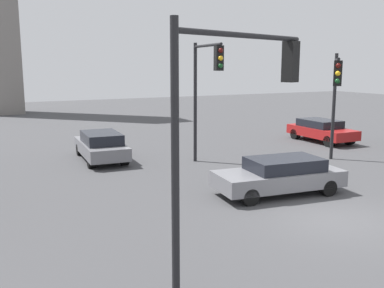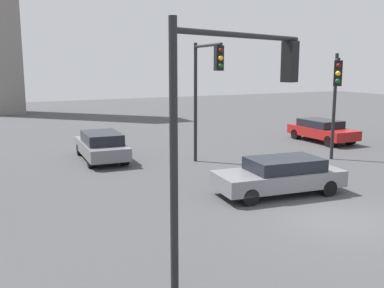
{
  "view_description": "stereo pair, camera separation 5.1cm",
  "coord_description": "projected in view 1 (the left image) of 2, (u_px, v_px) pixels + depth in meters",
  "views": [
    {
      "loc": [
        -9.61,
        -9.44,
        4.58
      ],
      "look_at": [
        -1.84,
        5.8,
        1.5
      ],
      "focal_mm": 41.37,
      "sensor_mm": 36.0,
      "label": 1
    },
    {
      "loc": [
        -9.56,
        -9.46,
        4.58
      ],
      "look_at": [
        -1.84,
        5.8,
        1.5
      ],
      "focal_mm": 41.37,
      "sensor_mm": 36.0,
      "label": 2
    }
  ],
  "objects": [
    {
      "name": "traffic_light_2",
      "position": [
        336.0,
        86.0,
        19.35
      ],
      "size": [
        2.89,
        3.02,
        5.11
      ],
      "rotation": [
        0.0,
        0.0,
        -2.33
      ],
      "color": "black",
      "rests_on": "ground_plane"
    },
    {
      "name": "car_0",
      "position": [
        280.0,
        175.0,
        15.76
      ],
      "size": [
        4.75,
        2.35,
        1.31
      ],
      "rotation": [
        0.0,
        0.0,
        3.03
      ],
      "color": "slate",
      "rests_on": "ground_plane"
    },
    {
      "name": "car_4",
      "position": [
        101.0,
        146.0,
        21.36
      ],
      "size": [
        2.14,
        4.69,
        1.38
      ],
      "rotation": [
        0.0,
        0.0,
        1.5
      ],
      "color": "slate",
      "rests_on": "ground_plane"
    },
    {
      "name": "ground_plane",
      "position": [
        333.0,
        218.0,
        13.38
      ],
      "size": [
        96.96,
        96.96,
        0.0
      ],
      "primitive_type": "plane",
      "color": "#424244"
    },
    {
      "name": "traffic_light_0",
      "position": [
        206.0,
        79.0,
        19.29
      ],
      "size": [
        0.64,
        3.16,
        5.57
      ],
      "rotation": [
        0.0,
        0.0,
        -1.71
      ],
      "color": "black",
      "rests_on": "ground_plane"
    },
    {
      "name": "traffic_light_3",
      "position": [
        239.0,
        95.0,
        9.6
      ],
      "size": [
        4.13,
        1.58,
        5.45
      ],
      "rotation": [
        0.0,
        0.0,
        0.33
      ],
      "color": "black",
      "rests_on": "ground_plane"
    },
    {
      "name": "car_1",
      "position": [
        321.0,
        130.0,
        26.54
      ],
      "size": [
        1.97,
        4.41,
        1.32
      ],
      "rotation": [
        0.0,
        0.0,
        -1.59
      ],
      "color": "maroon",
      "rests_on": "ground_plane"
    }
  ]
}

